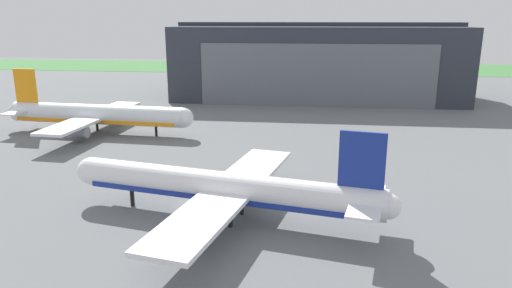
% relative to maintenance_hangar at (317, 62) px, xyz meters
% --- Properties ---
extents(ground_plane, '(440.00, 440.00, 0.00)m').
position_rel_maintenance_hangar_xyz_m(ground_plane, '(-16.26, -92.03, -11.11)').
color(ground_plane, slate).
extents(grass_field_strip, '(440.00, 56.00, 0.08)m').
position_rel_maintenance_hangar_xyz_m(grass_field_strip, '(-16.26, 88.58, -11.07)').
color(grass_field_strip, '#437D40').
rests_on(grass_field_strip, ground_plane).
extents(maintenance_hangar, '(86.34, 35.46, 23.14)m').
position_rel_maintenance_hangar_xyz_m(maintenance_hangar, '(0.00, 0.00, 0.00)').
color(maintenance_hangar, '#2D333D').
rests_on(maintenance_hangar, ground_plane).
extents(airliner_far_left, '(42.99, 34.69, 13.72)m').
position_rel_maintenance_hangar_xyz_m(airliner_far_left, '(-47.03, -55.24, -7.06)').
color(airliner_far_left, silver).
rests_on(airliner_far_left, ground_plane).
extents(airliner_near_right, '(41.76, 36.41, 12.54)m').
position_rel_maintenance_hangar_xyz_m(airliner_near_right, '(-11.28, -95.90, -6.98)').
color(airliner_near_right, white).
rests_on(airliner_near_right, ground_plane).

